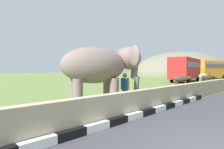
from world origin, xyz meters
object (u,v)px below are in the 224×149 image
bus_red (186,68)px  cow_mid (208,77)px  bus_teal (209,69)px  cow_near (181,79)px  elephant (101,67)px  cow_far (204,76)px  bus_orange (211,68)px  person_handler (125,88)px

bus_red → cow_mid: size_ratio=5.39×
bus_teal → cow_near: 32.29m
elephant → cow_far: 21.99m
bus_red → bus_orange: (12.69, 0.16, -0.00)m
bus_red → cow_far: (-0.42, -2.80, -1.21)m
elephant → cow_far: elephant is taller
cow_far → cow_near: bearing=-176.4°
bus_red → cow_far: 3.08m
person_handler → cow_mid: (17.98, 1.60, -0.06)m
elephant → person_handler: bearing=-23.7°
bus_orange → cow_mid: size_ratio=4.93×
bus_teal → cow_far: (-22.77, -6.35, -1.21)m
elephant → bus_orange: size_ratio=0.43×
elephant → cow_mid: elephant is taller
elephant → cow_near: (13.07, 1.88, -1.11)m
bus_orange → bus_teal: same height
elephant → cow_far: size_ratio=2.12×
person_handler → cow_near: (11.93, 2.38, -0.06)m
elephant → person_handler: elephant is taller
cow_near → person_handler: bearing=-168.7°
cow_far → elephant: bearing=-173.6°
bus_teal → cow_far: size_ratio=5.29×
bus_red → bus_teal: 22.64m
person_handler → bus_red: size_ratio=0.16×
bus_orange → cow_near: bus_orange is taller
person_handler → bus_red: 21.89m
person_handler → bus_teal: bus_teal is taller
elephant → cow_mid: 19.19m
person_handler → bus_teal: (43.45, 9.29, 1.16)m
bus_red → cow_far: bearing=-98.4°
cow_near → cow_mid: size_ratio=0.88×
person_handler → cow_far: (20.67, 2.94, -0.06)m
cow_near → cow_mid: same height
person_handler → bus_teal: 44.44m
bus_red → bus_orange: bearing=0.7°
cow_near → cow_far: (8.75, 0.56, 0.00)m
person_handler → bus_orange: size_ratio=0.18×
elephant → bus_teal: 45.45m
elephant → bus_red: bus_red is taller
cow_near → cow_mid: (6.06, -0.79, 0.00)m
bus_teal → cow_mid: bearing=-163.2°
elephant → bus_teal: bus_teal is taller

